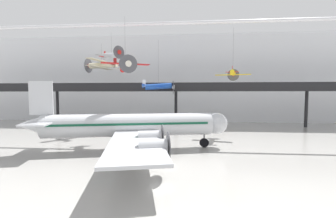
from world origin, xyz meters
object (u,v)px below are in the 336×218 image
suspended_plane_cream_biplane (102,65)px  suspended_plane_yellow_lowwing (233,73)px  suspended_plane_blue_trainer (158,87)px  suspended_plane_red_highwing (125,67)px  airliner_silver_main (129,126)px  suspended_plane_silver_racer (112,55)px

suspended_plane_cream_biplane → suspended_plane_yellow_lowwing: bearing=168.2°
suspended_plane_blue_trainer → suspended_plane_yellow_lowwing: bearing=-34.8°
suspended_plane_red_highwing → airliner_silver_main: bearing=-4.3°
airliner_silver_main → suspended_plane_yellow_lowwing: size_ratio=3.40×
suspended_plane_blue_trainer → suspended_plane_cream_biplane: suspended_plane_cream_biplane is taller
suspended_plane_red_highwing → suspended_plane_yellow_lowwing: bearing=87.7°
suspended_plane_silver_racer → suspended_plane_cream_biplane: bearing=160.0°
suspended_plane_blue_trainer → suspended_plane_cream_biplane: (-14.46, 3.44, 5.37)m
suspended_plane_blue_trainer → suspended_plane_silver_racer: 12.16m
suspended_plane_red_highwing → suspended_plane_blue_trainer: size_ratio=0.75×
suspended_plane_red_highwing → suspended_plane_cream_biplane: size_ratio=0.90×
airliner_silver_main → suspended_plane_silver_racer: (-7.31, 14.46, 12.05)m
suspended_plane_red_highwing → suspended_plane_blue_trainer: (3.29, 15.24, -2.62)m
suspended_plane_cream_biplane → suspended_plane_blue_trainer: bearing=175.9°
airliner_silver_main → suspended_plane_blue_trainer: 21.38m
suspended_plane_red_highwing → suspended_plane_blue_trainer: bearing=143.4°
suspended_plane_yellow_lowwing → suspended_plane_cream_biplane: (-29.30, 11.29, 3.24)m
airliner_silver_main → suspended_plane_red_highwing: size_ratio=3.59×
suspended_plane_yellow_lowwing → suspended_plane_silver_racer: 23.92m
suspended_plane_silver_racer → suspended_plane_yellow_lowwing: bearing=34.0°
suspended_plane_blue_trainer → suspended_plane_silver_racer: (-8.68, -6.01, 6.03)m
suspended_plane_red_highwing → suspended_plane_silver_racer: bearing=-174.2°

